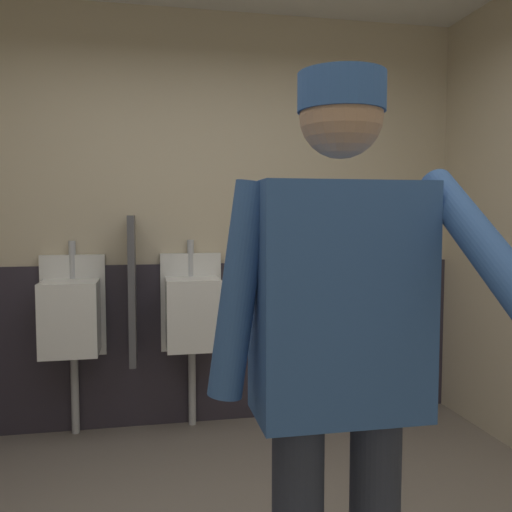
# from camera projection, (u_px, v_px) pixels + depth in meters

# --- Properties ---
(wall_back) EXTENTS (4.30, 0.12, 2.74)m
(wall_back) POSITION_uv_depth(u_px,v_px,m) (190.00, 220.00, 3.70)
(wall_back) COLOR beige
(wall_back) RESTS_ON ground_plane
(wainscot_band_back) EXTENTS (3.70, 0.03, 1.08)m
(wainscot_band_back) POSITION_uv_depth(u_px,v_px,m) (192.00, 343.00, 3.68)
(wainscot_band_back) COLOR #2D2833
(wainscot_band_back) RESTS_ON ground_plane
(urinal_left) EXTENTS (0.40, 0.34, 1.24)m
(urinal_left) POSITION_uv_depth(u_px,v_px,m) (71.00, 316.00, 3.38)
(urinal_left) COLOR white
(urinal_left) RESTS_ON ground_plane
(urinal_middle) EXTENTS (0.40, 0.34, 1.24)m
(urinal_middle) POSITION_uv_depth(u_px,v_px,m) (193.00, 312.00, 3.52)
(urinal_middle) COLOR white
(urinal_middle) RESTS_ON ground_plane
(privacy_divider_panel) EXTENTS (0.04, 0.40, 0.90)m
(privacy_divider_panel) POSITION_uv_depth(u_px,v_px,m) (132.00, 288.00, 3.37)
(privacy_divider_panel) COLOR #4C4C51
(person) EXTENTS (0.67, 0.60, 1.76)m
(person) POSITION_uv_depth(u_px,v_px,m) (340.00, 351.00, 1.44)
(person) COLOR #2D3342
(person) RESTS_ON ground_plane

